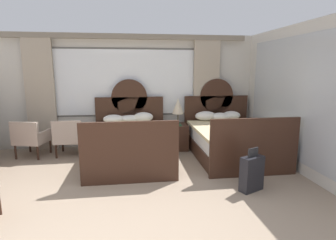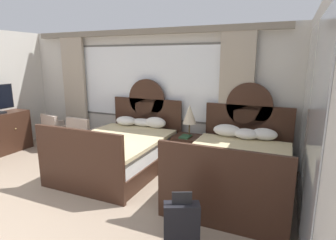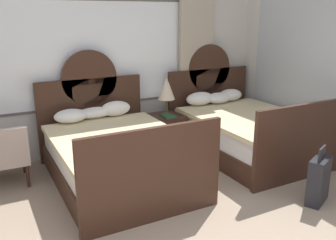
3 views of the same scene
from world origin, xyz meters
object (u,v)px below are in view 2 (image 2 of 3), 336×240
Objects in this scene: table_lamp_on_nightstand at (190,115)px; armchair_by_window_left at (84,133)px; suitcase_on_floor at (182,227)px; nightstand_between_beds at (187,151)px; book_on_nightstand at (185,137)px; bed_near_mirror at (236,168)px; armchair_by_window_centre at (57,129)px; bed_near_window at (121,150)px.

table_lamp_on_nightstand is 0.76× the size of armchair_by_window_left.
nightstand_between_beds is at bearing 108.67° from suitcase_on_floor.
book_on_nightstand is at bearing -107.66° from table_lamp_on_nightstand.
bed_near_mirror is at bearing 80.52° from suitcase_on_floor.
armchair_by_window_centre is at bearing 151.12° from suitcase_on_floor.
bed_near_window is at bearing -148.45° from table_lamp_on_nightstand.
book_on_nightstand is 0.32× the size of armchair_by_window_centre.
armchair_by_window_left is at bearing -176.36° from nightstand_between_beds.
bed_near_mirror is 3.52m from armchair_by_window_left.
armchair_by_window_centre is at bearing -177.10° from table_lamp_on_nightstand.
table_lamp_on_nightstand is at bearing 72.34° from book_on_nightstand.
bed_near_window is 2.78× the size of armchair_by_window_centre.
nightstand_between_beds is 0.74× the size of armchair_by_window_left.
armchair_by_window_left is at bearing 171.53° from bed_near_mirror.
bed_near_mirror is at bearing -8.47° from armchair_by_window_left.
book_on_nightstand is 0.38× the size of suitcase_on_floor.
book_on_nightstand reaches higher than nightstand_between_beds.
nightstand_between_beds is 2.49m from suitcase_on_floor.
table_lamp_on_nightstand is at bearing 107.74° from suitcase_on_floor.
bed_near_window reaches higher than book_on_nightstand.
armchair_by_window_centre is (-3.21, -0.15, 0.14)m from nightstand_between_beds.
armchair_by_window_centre is (-3.25, -0.16, -0.59)m from table_lamp_on_nightstand.
nightstand_between_beds is 3.21m from armchair_by_window_centre.
book_on_nightstand is (-0.04, -0.12, -0.41)m from table_lamp_on_nightstand.
book_on_nightstand is 3.21m from armchair_by_window_centre.
armchair_by_window_left is 0.81m from armchair_by_window_centre.
armchair_by_window_centre is (-2.13, 0.52, 0.07)m from bed_near_window.
armchair_by_window_centre is (-4.29, 0.52, 0.07)m from bed_near_mirror.
bed_near_window is 3.77× the size of nightstand_between_beds.
table_lamp_on_nightstand is 0.43m from book_on_nightstand.
suitcase_on_floor is (4.00, -2.21, -0.16)m from armchair_by_window_centre.
bed_near_window reaches higher than table_lamp_on_nightstand.
book_on_nightstand is (-1.08, 0.57, 0.24)m from bed_near_mirror.
suitcase_on_floor is at bearing -70.58° from book_on_nightstand.
table_lamp_on_nightstand is at bearing 31.55° from bed_near_window.
suitcase_on_floor is (1.88, -1.68, -0.09)m from bed_near_window.
armchair_by_window_left is (-1.32, 0.52, 0.07)m from bed_near_window.
armchair_by_window_centre reaches higher than suitcase_on_floor.
nightstand_between_beds is (1.08, 0.67, -0.07)m from bed_near_window.
armchair_by_window_left is at bearing -176.10° from table_lamp_on_nightstand.
book_on_nightstand is (1.08, 0.57, 0.24)m from bed_near_window.
bed_near_window is 1.25m from book_on_nightstand.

